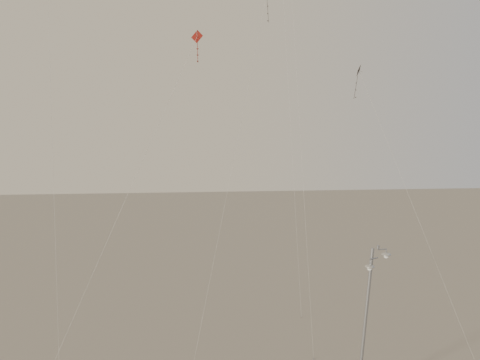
{
  "coord_description": "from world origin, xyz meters",
  "views": [
    {
      "loc": [
        -4.28,
        -24.04,
        15.77
      ],
      "look_at": [
        -1.53,
        5.0,
        12.01
      ],
      "focal_mm": 40.0,
      "sensor_mm": 36.0,
      "label": 1
    }
  ],
  "objects": [
    {
      "name": "kite_1",
      "position": [
        -0.14,
        11.34,
        18.47
      ],
      "size": [
        6.12,
        11.44,
        24.25
      ],
      "rotation": [
        0.0,
        0.0,
        -0.68
      ],
      "color": "#2C2625",
      "rests_on": "ground"
    },
    {
      "name": "kite_4",
      "position": [
        7.52,
        7.16,
        13.97
      ],
      "size": [
        7.19,
        3.84,
        18.56
      ],
      "rotation": [
        0.0,
        0.0,
        1.44
      ],
      "color": "#2C2625",
      "rests_on": "ground"
    },
    {
      "name": "kite_3",
      "position": [
        -6.28,
        1.09,
        13.84
      ],
      "size": [
        8.94,
        4.08,
        19.6
      ],
      "rotation": [
        0.0,
        0.0,
        -0.13
      ],
      "color": "maroon",
      "rests_on": "ground"
    },
    {
      "name": "kite_5",
      "position": [
        3.72,
        20.77,
        22.27
      ],
      "size": [
        0.71,
        7.99,
        28.35
      ],
      "rotation": [
        0.0,
        0.0,
        -1.0
      ],
      "color": "#A1451A",
      "rests_on": "ground"
    },
    {
      "name": "street_lamp",
      "position": [
        5.35,
        3.22,
        4.58
      ],
      "size": [
        1.73,
        0.87,
        8.59
      ],
      "color": "#999BA1",
      "rests_on": "ground"
    }
  ]
}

